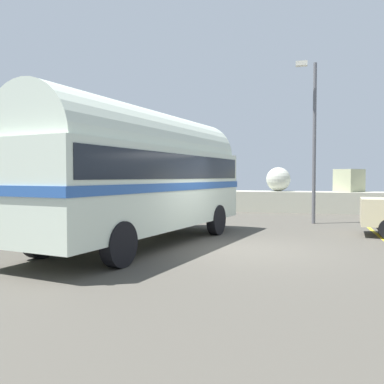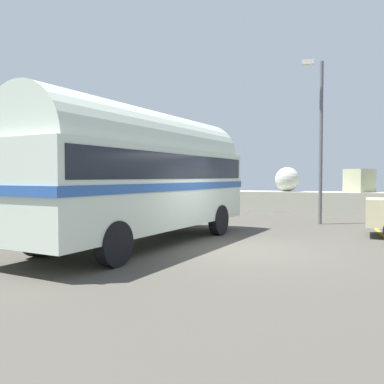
# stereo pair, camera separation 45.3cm
# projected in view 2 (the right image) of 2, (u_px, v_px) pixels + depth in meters

# --- Properties ---
(ground) EXTENTS (32.00, 26.00, 0.02)m
(ground) POSITION_uv_depth(u_px,v_px,m) (243.00, 250.00, 10.38)
(ground) COLOR #46433B
(breakwater) EXTENTS (31.36, 2.01, 2.47)m
(breakwater) POSITION_uv_depth(u_px,v_px,m) (284.00, 198.00, 21.59)
(breakwater) COLOR #AFAE9A
(breakwater) RESTS_ON ground
(vintage_coach) EXTENTS (3.96, 8.88, 3.70)m
(vintage_coach) POSITION_uv_depth(u_px,v_px,m) (143.00, 171.00, 11.14)
(vintage_coach) COLOR black
(vintage_coach) RESTS_ON ground
(lamp_post) EXTENTS (0.80, 0.58, 6.36)m
(lamp_post) POSITION_uv_depth(u_px,v_px,m) (319.00, 133.00, 15.79)
(lamp_post) COLOR #5B5B60
(lamp_post) RESTS_ON ground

